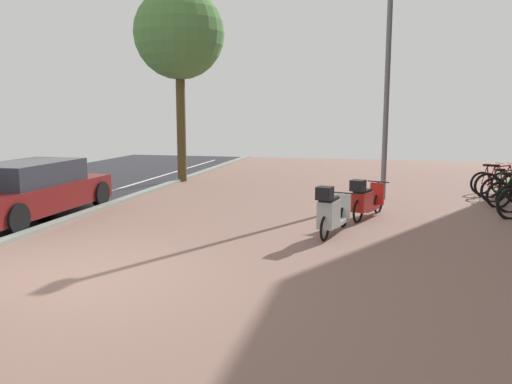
# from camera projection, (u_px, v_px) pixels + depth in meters

# --- Properties ---
(ground) EXTENTS (21.00, 40.00, 0.13)m
(ground) POSITION_uv_depth(u_px,v_px,m) (163.00, 289.00, 7.04)
(ground) COLOR black
(bicycle_rack_07) EXTENTS (1.27, 0.54, 0.96)m
(bicycle_rack_07) POSITION_uv_depth(u_px,v_px,m) (511.00, 194.00, 12.90)
(bicycle_rack_07) COLOR black
(bicycle_rack_07) RESTS_ON ground
(bicycle_rack_08) EXTENTS (1.33, 0.48, 0.97)m
(bicycle_rack_08) POSITION_uv_depth(u_px,v_px,m) (506.00, 190.00, 13.60)
(bicycle_rack_08) COLOR black
(bicycle_rack_08) RESTS_ON ground
(bicycle_rack_09) EXTENTS (1.43, 0.48, 1.01)m
(bicycle_rack_09) POSITION_uv_depth(u_px,v_px,m) (500.00, 185.00, 14.30)
(bicycle_rack_09) COLOR black
(bicycle_rack_09) RESTS_ON ground
(bicycle_rack_10) EXTENTS (1.27, 0.50, 0.95)m
(bicycle_rack_10) POSITION_uv_depth(u_px,v_px,m) (492.00, 182.00, 15.02)
(bicycle_rack_10) COLOR black
(bicycle_rack_10) RESTS_ON ground
(scooter_near) EXTENTS (0.86, 1.67, 0.96)m
(scooter_near) POSITION_uv_depth(u_px,v_px,m) (365.00, 200.00, 11.48)
(scooter_near) COLOR black
(scooter_near) RESTS_ON ground
(scooter_mid) EXTENTS (0.70, 1.76, 1.05)m
(scooter_mid) POSITION_uv_depth(u_px,v_px,m) (331.00, 212.00, 9.92)
(scooter_mid) COLOR black
(scooter_mid) RESTS_ON ground
(parked_car_near) EXTENTS (1.82, 4.21, 1.26)m
(parked_car_near) POSITION_uv_depth(u_px,v_px,m) (31.00, 190.00, 11.73)
(parked_car_near) COLOR maroon
(parked_car_near) RESTS_ON ground
(lamp_post) EXTENTS (0.20, 0.52, 6.52)m
(lamp_post) POSITION_uv_depth(u_px,v_px,m) (388.00, 66.00, 13.56)
(lamp_post) COLOR slate
(lamp_post) RESTS_ON ground
(street_tree) EXTENTS (3.01, 3.01, 6.45)m
(street_tree) POSITION_uv_depth(u_px,v_px,m) (179.00, 35.00, 17.02)
(street_tree) COLOR brown
(street_tree) RESTS_ON ground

